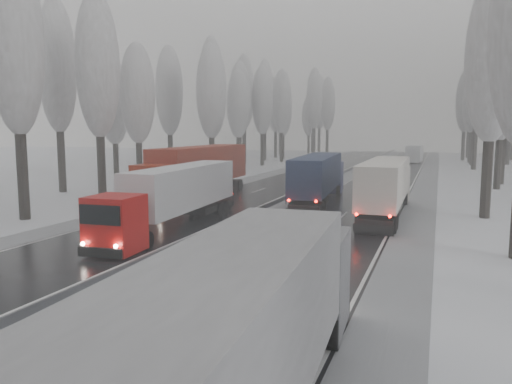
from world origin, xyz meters
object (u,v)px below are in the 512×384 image
Objects in this scene: truck_blue_box at (319,176)px; truck_cream_box at (387,183)px; box_truck_distant at (415,154)px; truck_red_red at (197,169)px; truck_grey_tarp at (227,352)px; truck_red_white at (176,193)px.

truck_cream_box is at bearing -39.98° from truck_blue_box.
box_truck_distant is at bearing 90.50° from truck_cream_box.
truck_red_red reaches higher than box_truck_distant.
truck_grey_tarp reaches higher than truck_cream_box.
truck_blue_box is (-5.90, 32.33, 0.01)m from truck_grey_tarp.
box_truck_distant is 70.30m from truck_red_white.
truck_red_red reaches higher than truck_cream_box.
truck_cream_box is 1.04× the size of truck_red_white.
truck_red_white is (-10.67, -69.48, 0.60)m from box_truck_distant.
box_truck_distant is (-0.91, 60.39, -0.71)m from truck_cream_box.
truck_grey_tarp is at bearing -90.05° from truck_cream_box.
truck_red_red is at bearing 170.61° from truck_cream_box.
truck_cream_box is 14.72m from truck_red_white.
truck_blue_box reaches higher than truck_cream_box.
truck_red_white is at bearing 118.08° from truck_grey_tarp.
truck_blue_box is 14.37m from truck_red_white.
truck_grey_tarp is 34.87m from truck_red_red.
truck_red_red reaches higher than truck_red_white.
truck_blue_box is at bearing 144.48° from truck_cream_box.
truck_grey_tarp is at bearing -84.48° from truck_blue_box.
truck_blue_box is 0.87× the size of truck_red_red.
truck_grey_tarp is 1.84× the size of box_truck_distant.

